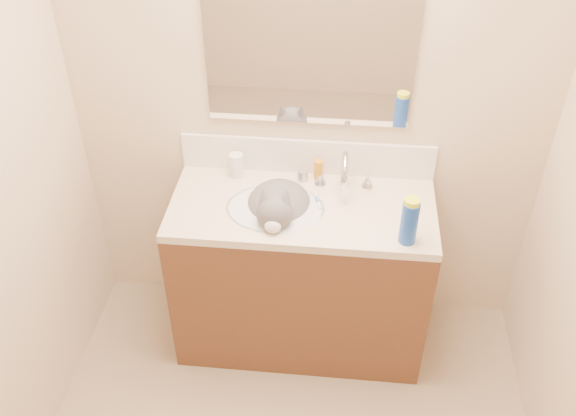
% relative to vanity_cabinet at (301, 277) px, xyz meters
% --- Properties ---
extents(room_shell, '(2.24, 2.54, 2.52)m').
position_rel_vanity_cabinet_xyz_m(room_shell, '(0.00, -0.97, 1.08)').
color(room_shell, beige).
rests_on(room_shell, ground).
extents(vanity_cabinet, '(1.20, 0.55, 0.82)m').
position_rel_vanity_cabinet_xyz_m(vanity_cabinet, '(0.00, 0.00, 0.00)').
color(vanity_cabinet, '#56321D').
rests_on(vanity_cabinet, ground).
extents(counter_slab, '(1.20, 0.55, 0.04)m').
position_rel_vanity_cabinet_xyz_m(counter_slab, '(0.00, 0.00, 0.43)').
color(counter_slab, beige).
rests_on(counter_slab, vanity_cabinet).
extents(basin, '(0.45, 0.36, 0.14)m').
position_rel_vanity_cabinet_xyz_m(basin, '(-0.12, -0.03, 0.38)').
color(basin, white).
rests_on(basin, vanity_cabinet).
extents(faucet, '(0.28, 0.20, 0.21)m').
position_rel_vanity_cabinet_xyz_m(faucet, '(0.18, 0.14, 0.54)').
color(faucet, silver).
rests_on(faucet, counter_slab).
extents(cat, '(0.35, 0.43, 0.33)m').
position_rel_vanity_cabinet_xyz_m(cat, '(-0.11, -0.01, 0.43)').
color(cat, '#575457').
rests_on(cat, basin).
extents(backsplash, '(1.20, 0.02, 0.18)m').
position_rel_vanity_cabinet_xyz_m(backsplash, '(0.00, 0.26, 0.54)').
color(backsplash, white).
rests_on(backsplash, counter_slab).
extents(mirror, '(0.90, 0.02, 0.80)m').
position_rel_vanity_cabinet_xyz_m(mirror, '(0.00, 0.26, 1.13)').
color(mirror, white).
rests_on(mirror, room_shell).
extents(pill_bottle, '(0.08, 0.08, 0.12)m').
position_rel_vanity_cabinet_xyz_m(pill_bottle, '(-0.33, 0.20, 0.51)').
color(pill_bottle, white).
rests_on(pill_bottle, counter_slab).
extents(pill_label, '(0.08, 0.08, 0.04)m').
position_rel_vanity_cabinet_xyz_m(pill_label, '(-0.33, 0.20, 0.49)').
color(pill_label, '#D74423').
rests_on(pill_label, pill_bottle).
extents(silver_jar, '(0.06, 0.06, 0.06)m').
position_rel_vanity_cabinet_xyz_m(silver_jar, '(-0.02, 0.20, 0.48)').
color(silver_jar, '#B7B7BC').
rests_on(silver_jar, counter_slab).
extents(amber_bottle, '(0.05, 0.05, 0.10)m').
position_rel_vanity_cabinet_xyz_m(amber_bottle, '(0.06, 0.21, 0.50)').
color(amber_bottle, orange).
rests_on(amber_bottle, counter_slab).
extents(toothbrush, '(0.05, 0.13, 0.01)m').
position_rel_vanity_cabinet_xyz_m(toothbrush, '(0.07, 0.04, 0.45)').
color(toothbrush, white).
rests_on(toothbrush, counter_slab).
extents(toothbrush_head, '(0.03, 0.04, 0.02)m').
position_rel_vanity_cabinet_xyz_m(toothbrush_head, '(0.07, 0.04, 0.46)').
color(toothbrush_head, '#6795DB').
rests_on(toothbrush_head, counter_slab).
extents(spray_can, '(0.09, 0.09, 0.20)m').
position_rel_vanity_cabinet_xyz_m(spray_can, '(0.46, -0.20, 0.55)').
color(spray_can, '#1948B5').
rests_on(spray_can, counter_slab).
extents(spray_cap, '(0.08, 0.08, 0.04)m').
position_rel_vanity_cabinet_xyz_m(spray_cap, '(0.46, -0.20, 0.65)').
color(spray_cap, '#EEFD1A').
rests_on(spray_cap, spray_can).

